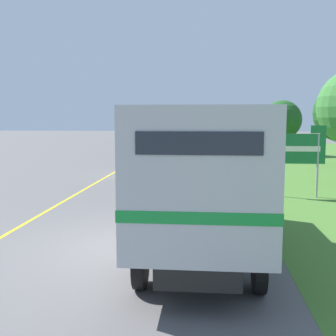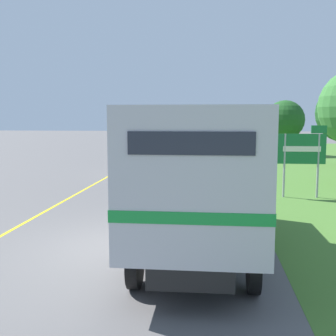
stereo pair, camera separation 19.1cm
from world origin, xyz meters
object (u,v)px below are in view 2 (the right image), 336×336
at_px(roadside_tree_far, 285,120).
at_px(lead_car_blue_ahead, 206,146).
at_px(horse_trailer_truck, 198,173).
at_px(highway_sign, 303,151).
at_px(lead_car_white, 146,157).

bearing_deg(roadside_tree_far, lead_car_blue_ahead, -156.50).
bearing_deg(lead_car_blue_ahead, horse_trailer_truck, -89.60).
bearing_deg(highway_sign, roadside_tree_far, 82.60).
bearing_deg(highway_sign, lead_car_blue_ahead, 103.19).
distance_m(lead_car_white, highway_sign, 10.05).
relative_size(lead_car_white, lead_car_blue_ahead, 0.96).
height_order(lead_car_blue_ahead, roadside_tree_far, roadside_tree_far).
xyz_separation_m(lead_car_white, lead_car_blue_ahead, (3.34, 11.26, -0.03)).
distance_m(lead_car_blue_ahead, highway_sign, 18.37).
height_order(lead_car_white, lead_car_blue_ahead, lead_car_white).
bearing_deg(highway_sign, horse_trailer_truck, -117.74).
bearing_deg(horse_trailer_truck, highway_sign, 62.26).
xyz_separation_m(horse_trailer_truck, roadside_tree_far, (6.72, 28.49, 1.18)).
xyz_separation_m(lead_car_white, roadside_tree_far, (10.23, 14.26, 2.12)).
xyz_separation_m(lead_car_white, highway_sign, (7.52, -6.60, 0.91)).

